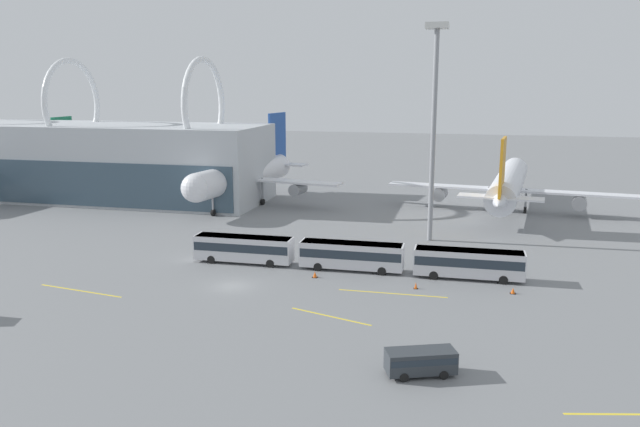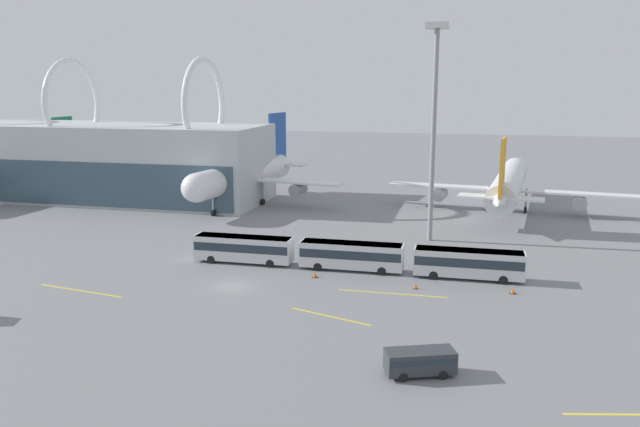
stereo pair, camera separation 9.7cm
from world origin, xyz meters
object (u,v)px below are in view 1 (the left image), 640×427
(airliner_at_gate_near, at_px, (14,171))
(shuttle_bus_0, at_px, (244,247))
(floodlight_mast, at_px, (435,101))
(traffic_cone_0, at_px, (416,286))
(shuttle_bus_2, at_px, (469,262))
(traffic_cone_2, at_px, (513,291))
(airliner_parked_remote, at_px, (508,184))
(airliner_at_gate_far, at_px, (246,174))
(shuttle_bus_1, at_px, (352,254))
(traffic_cone_1, at_px, (315,275))
(service_van_crossing, at_px, (421,360))

(airliner_at_gate_near, bearing_deg, shuttle_bus_0, 63.83)
(floodlight_mast, height_order, traffic_cone_0, floodlight_mast)
(shuttle_bus_2, xyz_separation_m, traffic_cone_2, (4.69, -4.20, -1.65))
(shuttle_bus_2, height_order, floodlight_mast, floodlight_mast)
(airliner_parked_remote, bearing_deg, airliner_at_gate_far, 102.68)
(shuttle_bus_1, bearing_deg, floodlight_mast, 63.68)
(airliner_at_gate_near, relative_size, traffic_cone_1, 56.39)
(shuttle_bus_1, xyz_separation_m, service_van_crossing, (10.25, -25.63, -0.77))
(airliner_parked_remote, relative_size, shuttle_bus_1, 3.57)
(traffic_cone_1, distance_m, traffic_cone_2, 21.80)
(airliner_at_gate_near, height_order, airliner_at_gate_far, airliner_at_gate_far)
(airliner_at_gate_near, bearing_deg, shuttle_bus_2, 71.93)
(floodlight_mast, bearing_deg, airliner_at_gate_far, 151.01)
(shuttle_bus_0, bearing_deg, airliner_at_gate_near, 150.50)
(traffic_cone_0, height_order, traffic_cone_1, traffic_cone_0)
(traffic_cone_1, bearing_deg, shuttle_bus_2, 12.23)
(airliner_parked_remote, distance_m, shuttle_bus_1, 45.53)
(shuttle_bus_0, distance_m, service_van_crossing, 34.93)
(traffic_cone_1, bearing_deg, shuttle_bus_0, 159.57)
(airliner_parked_remote, relative_size, traffic_cone_2, 68.19)
(shuttle_bus_0, bearing_deg, airliner_parked_remote, 50.42)
(airliner_at_gate_near, height_order, shuttle_bus_0, airliner_at_gate_near)
(shuttle_bus_0, distance_m, traffic_cone_0, 22.30)
(shuttle_bus_1, relative_size, shuttle_bus_2, 1.00)
(airliner_at_gate_near, distance_m, airliner_parked_remote, 93.58)
(airliner_at_gate_near, height_order, shuttle_bus_1, airliner_at_gate_near)
(shuttle_bus_1, height_order, traffic_cone_1, shuttle_bus_1)
(airliner_at_gate_far, distance_m, airliner_parked_remote, 46.64)
(traffic_cone_1, bearing_deg, traffic_cone_2, -1.28)
(airliner_at_gate_near, relative_size, traffic_cone_2, 61.95)
(airliner_at_gate_near, xyz_separation_m, airliner_parked_remote, (93.26, 7.82, -0.36))
(shuttle_bus_2, height_order, traffic_cone_0, shuttle_bus_2)
(floodlight_mast, relative_size, traffic_cone_2, 46.04)
(airliner_at_gate_near, bearing_deg, traffic_cone_1, 64.98)
(airliner_parked_remote, distance_m, traffic_cone_0, 47.72)
(airliner_at_gate_near, xyz_separation_m, floodlight_mast, (81.59, -16.25, 14.44))
(airliner_at_gate_far, distance_m, traffic_cone_1, 46.43)
(airliner_at_gate_far, relative_size, service_van_crossing, 6.47)
(airliner_at_gate_near, distance_m, service_van_crossing, 102.40)
(service_van_crossing, bearing_deg, airliner_at_gate_near, -56.24)
(airliner_at_gate_near, bearing_deg, traffic_cone_0, 67.71)
(floodlight_mast, bearing_deg, traffic_cone_0, -89.94)
(shuttle_bus_1, relative_size, service_van_crossing, 2.18)
(airliner_at_gate_far, relative_size, shuttle_bus_1, 2.97)
(shuttle_bus_1, height_order, traffic_cone_0, shuttle_bus_1)
(traffic_cone_0, bearing_deg, airliner_at_gate_near, 154.89)
(airliner_at_gate_near, bearing_deg, floodlight_mast, 81.55)
(service_van_crossing, bearing_deg, traffic_cone_0, -105.19)
(airliner_at_gate_far, bearing_deg, shuttle_bus_0, 29.03)
(shuttle_bus_0, relative_size, floodlight_mast, 0.41)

